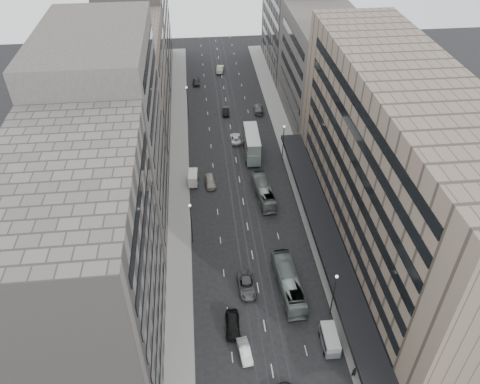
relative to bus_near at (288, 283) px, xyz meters
name	(u,v)px	position (x,y,z in m)	size (l,w,h in m)	color
ground	(259,293)	(-4.44, -0.03, -1.69)	(220.00, 220.00, 0.00)	black
sidewalk_right	(290,153)	(7.56, 37.47, -1.61)	(4.00, 125.00, 0.15)	gray
sidewalk_left	(179,159)	(-16.44, 37.47, -1.61)	(4.00, 125.00, 0.15)	gray
department_store	(397,174)	(17.01, 7.97, 13.26)	(19.20, 60.00, 30.00)	#7D6D5B
building_right_mid	(323,71)	(17.06, 51.97, 10.31)	(15.00, 28.00, 24.00)	#4C4842
building_right_far	(298,19)	(17.06, 81.97, 12.31)	(15.00, 32.00, 28.00)	slate
building_left_a	(86,277)	(-25.94, -8.03, 13.31)	(15.00, 28.00, 30.00)	slate
building_left_b	(110,139)	(-25.94, 18.97, 15.31)	(15.00, 26.00, 34.00)	#4C4842
building_left_c	(129,89)	(-25.94, 45.97, 10.81)	(15.00, 28.00, 25.00)	#685A51
building_left_d	(138,28)	(-25.94, 78.97, 12.31)	(15.00, 38.00, 28.00)	slate
lamp_right_near	(334,291)	(5.26, -5.03, 3.52)	(0.44, 0.44, 8.32)	#262628
lamp_right_far	(283,139)	(5.26, 34.97, 3.52)	(0.44, 0.44, 8.32)	#262628
lamp_left_near	(191,219)	(-14.14, 11.97, 3.52)	(0.44, 0.44, 8.32)	#262628
lamp_left_far	(187,99)	(-14.14, 54.97, 3.52)	(0.44, 0.44, 8.32)	#262628
bus_near	(288,283)	(0.00, 0.00, 0.00)	(2.83, 12.10, 3.37)	gray
bus_far	(264,192)	(-0.51, 22.67, -0.18)	(2.54, 10.84, 3.02)	gray
double_decker	(252,144)	(-0.94, 37.30, 1.30)	(3.35, 10.19, 5.53)	gray
vw_microbus	(330,339)	(3.82, -10.06, -0.30)	(2.22, 4.66, 2.49)	slate
panel_van	(193,178)	(-13.64, 28.63, -0.32)	(2.15, 4.04, 2.48)	beige
sedan_0	(233,324)	(-8.96, -5.94, -0.83)	(2.01, 5.00, 1.70)	black
sedan_1	(245,351)	(-7.74, -10.22, -0.99)	(1.46, 4.20, 1.38)	beige
sedan_2	(247,286)	(-6.18, 0.85, -0.93)	(2.52, 5.47, 1.52)	#4F4F51
sedan_4	(210,181)	(-10.33, 27.85, -0.87)	(1.93, 4.79, 1.63)	#A79D8A
sedan_5	(226,111)	(-4.99, 56.35, -0.97)	(1.51, 4.34, 1.43)	black
sedan_6	(236,138)	(-3.82, 43.53, -1.00)	(2.26, 4.91, 1.36)	white
sedan_7	(258,109)	(3.04, 56.66, -0.87)	(2.27, 5.59, 1.62)	slate
sedan_8	(196,82)	(-11.69, 73.84, -0.92)	(1.81, 4.50, 1.53)	#242527
sedan_9	(220,69)	(-4.67, 81.48, -0.82)	(1.82, 5.23, 1.72)	beige
pedestrian	(354,372)	(5.76, -14.86, -0.67)	(0.63, 0.42, 1.74)	black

